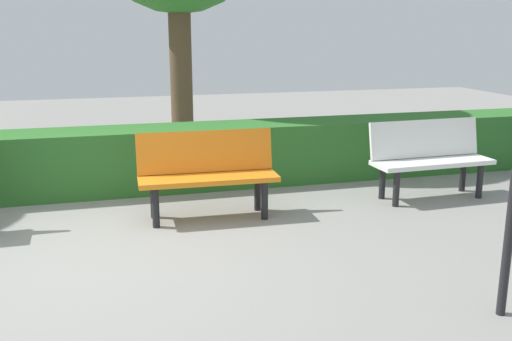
# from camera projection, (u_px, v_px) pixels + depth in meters

# --- Properties ---
(ground_plane) EXTENTS (22.70, 22.70, 0.00)m
(ground_plane) POSITION_uv_depth(u_px,v_px,m) (76.00, 256.00, 4.89)
(ground_plane) COLOR gray
(bench_white) EXTENTS (1.37, 0.51, 0.86)m
(bench_white) POSITION_uv_depth(u_px,v_px,m) (429.00, 155.00, 6.48)
(bench_white) COLOR white
(bench_white) RESTS_ON ground_plane
(bench_orange) EXTENTS (1.39, 0.50, 0.86)m
(bench_orange) POSITION_uv_depth(u_px,v_px,m) (207.00, 171.00, 5.80)
(bench_orange) COLOR orange
(bench_orange) RESTS_ON ground_plane
(hedge_row) EXTENTS (18.70, 0.69, 0.73)m
(hedge_row) POSITION_uv_depth(u_px,v_px,m) (179.00, 157.00, 6.91)
(hedge_row) COLOR #2D6B28
(hedge_row) RESTS_ON ground_plane
(railing_post_mid) EXTENTS (0.06, 0.06, 1.00)m
(railing_post_mid) POSITION_uv_depth(u_px,v_px,m) (508.00, 244.00, 3.78)
(railing_post_mid) COLOR black
(railing_post_mid) RESTS_ON ground_plane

